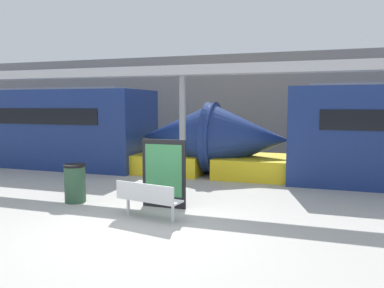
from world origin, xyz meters
name	(u,v)px	position (x,y,z in m)	size (l,w,h in m)	color
ground_plane	(144,231)	(0.00, 0.00, 0.00)	(60.00, 60.00, 0.00)	#B2AFA8
station_wall	(245,105)	(0.00, 11.75, 2.50)	(56.00, 0.20, 5.00)	gray
train_right	(19,128)	(-9.01, 6.48, 1.51)	(17.54, 2.93, 3.20)	navy
bench_near	(147,197)	(-0.23, 0.70, 0.51)	(1.58, 0.73, 0.83)	silver
trash_bin	(75,183)	(-2.66, 1.50, 0.50)	(0.56, 0.56, 0.99)	#2D5138
poster_board	(164,173)	(-0.25, 1.72, 0.86)	(1.12, 0.07, 1.69)	black
support_column_near	(182,132)	(-0.57, 4.03, 1.70)	(0.20, 0.20, 3.41)	gray
canopy_beam	(182,71)	(-0.57, 4.03, 3.55)	(28.00, 0.60, 0.28)	#B7B7BC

